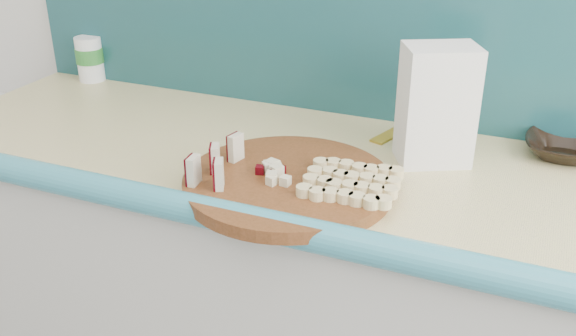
{
  "coord_description": "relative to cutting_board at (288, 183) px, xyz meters",
  "views": [
    {
      "loc": [
        0.38,
        0.31,
        1.5
      ],
      "look_at": [
        -0.06,
        1.34,
        0.96
      ],
      "focal_mm": 40.0,
      "sensor_mm": 36.0,
      "label": 1
    }
  ],
  "objects": [
    {
      "name": "flour_bag",
      "position": [
        0.23,
        0.24,
        0.11
      ],
      "size": [
        0.18,
        0.16,
        0.25
      ],
      "primitive_type": "cube",
      "rotation": [
        0.0,
        0.0,
        0.47
      ],
      "color": "white",
      "rests_on": "kitchen_counter"
    },
    {
      "name": "apple_chunks",
      "position": [
        -0.03,
        -0.0,
        0.02
      ],
      "size": [
        0.07,
        0.06,
        0.02
      ],
      "color": "beige",
      "rests_on": "cutting_board"
    },
    {
      "name": "apple_wedges",
      "position": [
        -0.13,
        -0.05,
        0.04
      ],
      "size": [
        0.07,
        0.16,
        0.06
      ],
      "color": "beige",
      "rests_on": "cutting_board"
    },
    {
      "name": "canister",
      "position": [
        -0.8,
        0.41,
        0.05
      ],
      "size": [
        0.08,
        0.08,
        0.13
      ],
      "rotation": [
        0.0,
        0.0,
        -0.26
      ],
      "color": "white",
      "rests_on": "kitchen_counter"
    },
    {
      "name": "cutting_board",
      "position": [
        0.0,
        0.0,
        0.0
      ],
      "size": [
        0.44,
        0.44,
        0.03
      ],
      "primitive_type": "cylinder",
      "rotation": [
        0.0,
        0.0,
        0.08
      ],
      "color": "#49270F",
      "rests_on": "kitchen_counter"
    },
    {
      "name": "banana_slices",
      "position": [
        0.13,
        0.01,
        0.02
      ],
      "size": [
        0.19,
        0.17,
        0.02
      ],
      "color": "#E0C788",
      "rests_on": "cutting_board"
    },
    {
      "name": "banana_peel",
      "position": [
        0.18,
        0.36,
        -0.01
      ],
      "size": [
        0.21,
        0.17,
        0.01
      ],
      "rotation": [
        0.0,
        0.0,
        0.11
      ],
      "color": "gold",
      "rests_on": "kitchen_counter"
    },
    {
      "name": "brown_bowl",
      "position": [
        0.5,
        0.37,
        0.01
      ],
      "size": [
        0.17,
        0.17,
        0.04
      ],
      "primitive_type": "imported",
      "rotation": [
        0.0,
        0.0,
        0.02
      ],
      "color": "black",
      "rests_on": "kitchen_counter"
    },
    {
      "name": "backsplash",
      "position": [
        0.16,
        0.44,
        0.24
      ],
      "size": [
        2.2,
        0.02,
        0.5
      ],
      "primitive_type": "cube",
      "color": "teal",
      "rests_on": "kitchen_counter"
    }
  ]
}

